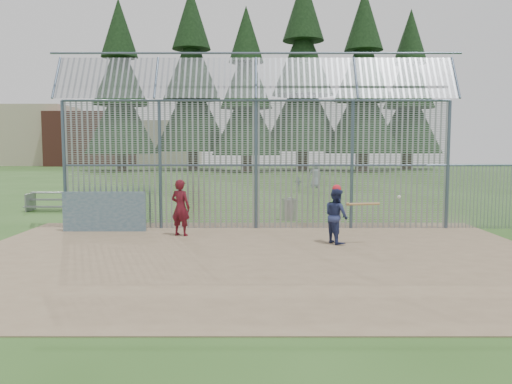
{
  "coord_description": "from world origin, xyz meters",
  "views": [
    {
      "loc": [
        0.0,
        -12.08,
        2.6
      ],
      "look_at": [
        0.0,
        2.0,
        1.3
      ],
      "focal_mm": 35.0,
      "sensor_mm": 36.0,
      "label": 1
    }
  ],
  "objects_px": {
    "onlooker": "(181,208)",
    "bleacher": "(65,201)",
    "trash_can": "(289,209)",
    "dugout_wall": "(104,212)",
    "batter": "(336,216)"
  },
  "relations": [
    {
      "from": "onlooker",
      "to": "bleacher",
      "type": "relative_size",
      "value": 0.54
    },
    {
      "from": "onlooker",
      "to": "batter",
      "type": "bearing_deg",
      "value": -171.16
    },
    {
      "from": "batter",
      "to": "bleacher",
      "type": "bearing_deg",
      "value": 31.51
    },
    {
      "from": "onlooker",
      "to": "bleacher",
      "type": "xyz_separation_m",
      "value": [
        -5.51,
        5.69,
        -0.42
      ]
    },
    {
      "from": "batter",
      "to": "trash_can",
      "type": "distance_m",
      "value": 4.43
    },
    {
      "from": "batter",
      "to": "onlooker",
      "type": "height_order",
      "value": "onlooker"
    },
    {
      "from": "dugout_wall",
      "to": "batter",
      "type": "height_order",
      "value": "batter"
    },
    {
      "from": "onlooker",
      "to": "trash_can",
      "type": "height_order",
      "value": "onlooker"
    },
    {
      "from": "trash_can",
      "to": "bleacher",
      "type": "bearing_deg",
      "value": 164.18
    },
    {
      "from": "dugout_wall",
      "to": "trash_can",
      "type": "relative_size",
      "value": 3.05
    },
    {
      "from": "dugout_wall",
      "to": "trash_can",
      "type": "distance_m",
      "value": 6.28
    },
    {
      "from": "onlooker",
      "to": "trash_can",
      "type": "xyz_separation_m",
      "value": [
        3.36,
        3.17,
        -0.45
      ]
    },
    {
      "from": "onlooker",
      "to": "trash_can",
      "type": "distance_m",
      "value": 4.64
    },
    {
      "from": "dugout_wall",
      "to": "bleacher",
      "type": "bearing_deg",
      "value": 121.92
    },
    {
      "from": "dugout_wall",
      "to": "batter",
      "type": "bearing_deg",
      "value": -15.47
    }
  ]
}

